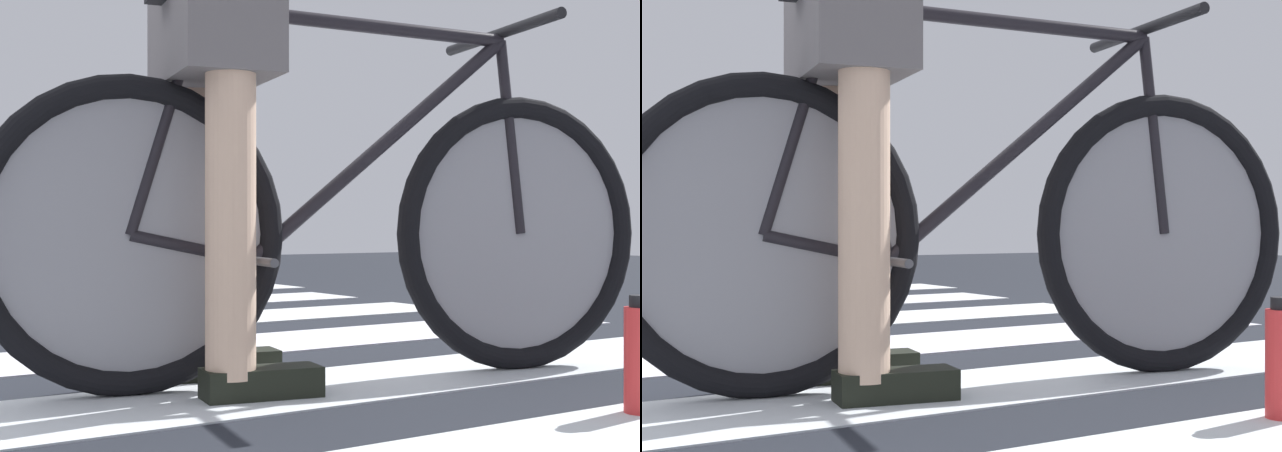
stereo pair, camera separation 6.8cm
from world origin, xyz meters
TOP-DOWN VIEW (x-y plane):
  - bicycle_1_of_2 at (0.98, -1.00)m, footprint 1.71×0.56m
  - cyclist_1_of_2 at (0.67, -0.93)m, footprint 0.38×0.45m

SIDE VIEW (x-z plane):
  - bicycle_1_of_2 at x=0.98m, z-range -0.06..0.87m
  - cyclist_1_of_2 at x=0.67m, z-range 0.17..1.15m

